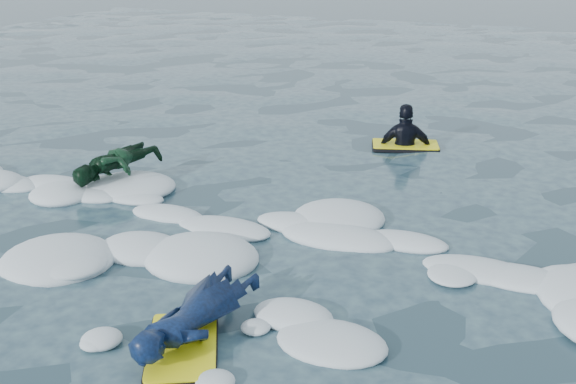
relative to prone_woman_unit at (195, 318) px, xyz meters
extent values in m
plane|color=#1A313F|center=(-1.27, 0.91, -0.21)|extent=(120.00, 120.00, 0.00)
cube|color=black|center=(0.00, -0.22, -0.17)|extent=(1.00, 1.20, 0.05)
cube|color=#FFF315|center=(0.00, -0.22, -0.14)|extent=(0.97, 1.17, 0.02)
imported|color=navy|center=(0.00, 0.03, 0.02)|extent=(0.70, 1.62, 0.38)
cube|color=black|center=(-2.87, 2.80, -0.18)|extent=(0.61, 0.94, 0.04)
cube|color=#FFF315|center=(-2.87, 2.80, -0.15)|extent=(0.58, 0.92, 0.02)
cube|color=#1973BF|center=(-2.87, 2.80, -0.14)|extent=(0.28, 0.85, 0.01)
imported|color=#0F391F|center=(-2.87, 3.00, 0.07)|extent=(0.97, 1.44, 0.50)
cube|color=black|center=(0.30, 6.24, -0.17)|extent=(1.17, 0.86, 0.05)
cube|color=#FFF315|center=(0.30, 6.24, -0.14)|extent=(1.14, 0.83, 0.02)
imported|color=black|center=(0.30, 6.24, -0.28)|extent=(0.99, 0.64, 1.57)
camera|label=1|loc=(2.78, -4.66, 3.13)|focal=45.00mm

